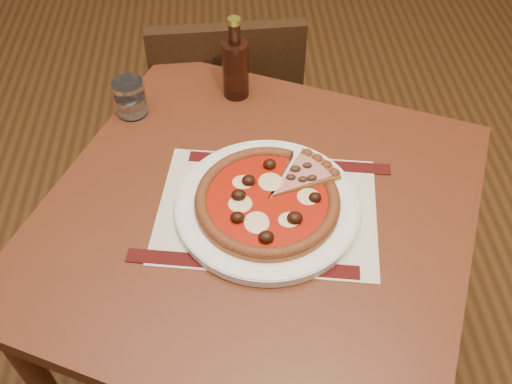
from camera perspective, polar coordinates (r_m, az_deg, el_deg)
table at (r=1.17m, az=0.06°, el=-5.00°), size 1.05×1.05×0.75m
chair_far at (r=1.71m, az=-2.81°, el=7.81°), size 0.41×0.41×0.83m
placemat at (r=1.09m, az=1.13°, el=-1.80°), size 0.46×0.36×0.00m
plate at (r=1.08m, az=1.13°, el=-1.46°), size 0.35×0.35×0.02m
pizza at (r=1.07m, az=1.13°, el=-0.78°), size 0.27×0.27×0.04m
ham_slice at (r=1.12m, az=4.86°, el=2.00°), size 0.14×0.13×0.02m
water_glass at (r=1.30m, az=-12.47°, el=9.19°), size 0.09×0.09×0.08m
bottle at (r=1.30m, az=-2.06°, el=12.45°), size 0.06×0.06×0.20m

